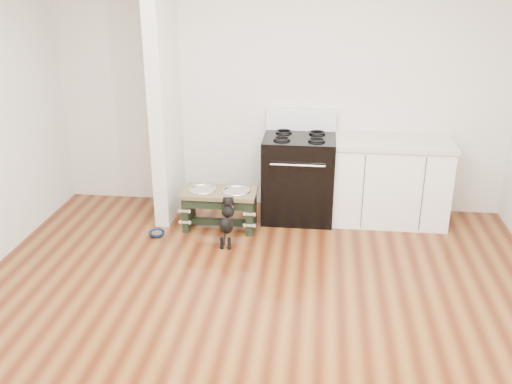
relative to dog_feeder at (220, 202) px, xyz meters
name	(u,v)px	position (x,y,z in m)	size (l,w,h in m)	color
ground	(251,327)	(0.55, -1.76, -0.30)	(5.00, 5.00, 0.00)	#4A1E0D
room_shell	(250,124)	(0.55, -1.76, 1.32)	(5.00, 5.00, 5.00)	silver
partition_wall	(165,94)	(-0.62, 0.34, 1.05)	(0.15, 0.80, 2.70)	silver
oven_range	(299,176)	(0.80, 0.40, 0.18)	(0.76, 0.69, 1.14)	black
cabinet_run	(390,181)	(1.78, 0.42, 0.15)	(1.24, 0.64, 0.91)	white
dog_feeder	(220,202)	(0.00, 0.00, 0.00)	(0.77, 0.41, 0.44)	black
puppy	(227,220)	(0.14, -0.36, -0.04)	(0.14, 0.40, 0.47)	black
floor_bowl	(157,234)	(-0.62, -0.28, -0.28)	(0.21, 0.21, 0.05)	navy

